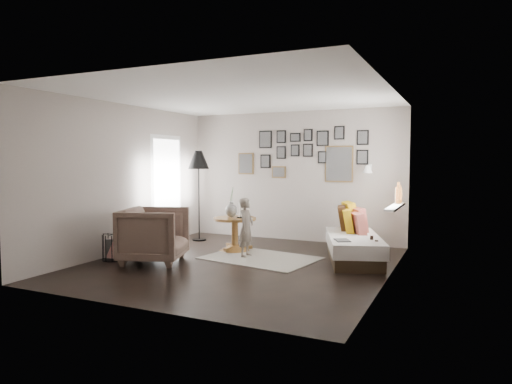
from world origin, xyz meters
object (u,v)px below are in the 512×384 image
at_px(magazine_basket, 113,247).
at_px(armchair, 154,235).
at_px(pedestal_table, 235,235).
at_px(floor_lamp, 199,163).
at_px(demijohn_small, 376,258).
at_px(vase, 231,208).
at_px(daybed, 355,243).
at_px(child, 246,227).
at_px(demijohn_large, 371,254).

bearing_deg(magazine_basket, armchair, 11.56).
height_order(pedestal_table, magazine_basket, pedestal_table).
height_order(floor_lamp, magazine_basket, floor_lamp).
bearing_deg(floor_lamp, armchair, -78.53).
bearing_deg(armchair, pedestal_table, -48.15).
height_order(pedestal_table, demijohn_small, pedestal_table).
relative_size(vase, armchair, 0.57).
distance_m(daybed, armchair, 3.25).
distance_m(daybed, magazine_basket, 3.94).
relative_size(pedestal_table, demijohn_small, 1.78).
relative_size(pedestal_table, floor_lamp, 0.42).
xyz_separation_m(daybed, child, (-1.71, -0.54, 0.22)).
height_order(pedestal_table, floor_lamp, floor_lamp).
bearing_deg(floor_lamp, daybed, -8.30).
distance_m(pedestal_table, armchair, 1.55).
height_order(vase, armchair, vase).
xyz_separation_m(demijohn_small, child, (-2.14, -0.06, 0.34)).
height_order(floor_lamp, demijohn_small, floor_lamp).
height_order(vase, child, vase).
bearing_deg(vase, armchair, -115.90).
relative_size(magazine_basket, demijohn_small, 0.99).
xyz_separation_m(vase, demijohn_small, (2.63, -0.33, -0.61)).
xyz_separation_m(pedestal_table, armchair, (-0.74, -1.35, 0.16)).
distance_m(armchair, demijohn_large, 3.41).
bearing_deg(child, armchair, 128.52).
bearing_deg(child, vase, 49.55).
distance_m(armchair, floor_lamp, 2.33).
bearing_deg(child, floor_lamp, 54.89).
bearing_deg(demijohn_small, vase, 172.88).
distance_m(floor_lamp, demijohn_small, 4.07).
relative_size(daybed, demijohn_large, 4.17).
xyz_separation_m(armchair, magazine_basket, (-0.71, -0.14, -0.23)).
relative_size(floor_lamp, magazine_basket, 4.29).
xyz_separation_m(demijohn_large, demijohn_small, (0.09, -0.12, -0.02)).
bearing_deg(demijohn_small, floor_lamp, 165.44).
xyz_separation_m(daybed, armchair, (-2.86, -1.52, 0.16)).
xyz_separation_m(armchair, floor_lamp, (-0.41, 2.00, 1.13)).
bearing_deg(armchair, demijohn_large, -89.29).
xyz_separation_m(vase, demijohn_large, (2.53, -0.21, -0.59)).
height_order(daybed, floor_lamp, floor_lamp).
bearing_deg(floor_lamp, demijohn_small, -14.56).
bearing_deg(child, daybed, -74.19).
bearing_deg(magazine_basket, demijohn_large, 18.49).
height_order(magazine_basket, demijohn_large, demijohn_large).
bearing_deg(floor_lamp, child, -33.25).
relative_size(armchair, demijohn_large, 2.04).
xyz_separation_m(pedestal_table, vase, (-0.08, 0.02, 0.49)).
distance_m(armchair, child, 1.51).
bearing_deg(magazine_basket, floor_lamp, 81.99).
height_order(pedestal_table, armchair, armchair).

